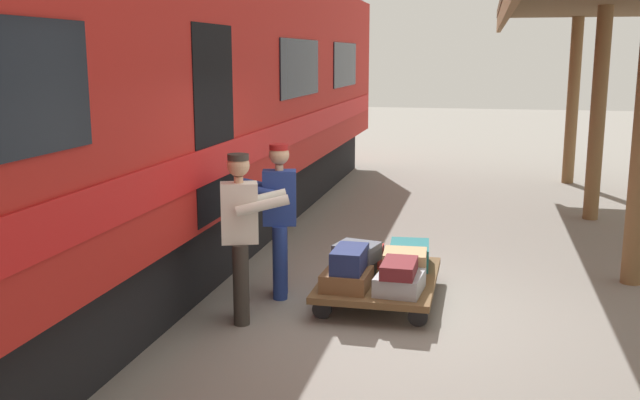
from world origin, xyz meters
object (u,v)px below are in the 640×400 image
suitcase_navy_fabric (350,259)px  suitcase_slate_roller (357,252)px  train_car (83,110)px  suitcase_red_plastic (362,255)px  suitcase_black_hardshell (355,267)px  porter_by_door (242,232)px  suitcase_tan_vintage (405,264)px  suitcase_brown_leather (347,279)px  suitcase_maroon_trunk (399,268)px  suitcase_teal_softside (409,255)px  suitcase_gray_aluminum (400,283)px  luggage_cart (379,280)px  porter_in_overalls (278,215)px

suitcase_navy_fabric → suitcase_slate_roller: size_ratio=1.27×
train_car → suitcase_slate_roller: (-2.92, -0.47, -1.53)m
suitcase_red_plastic → suitcase_black_hardshell: bearing=90.0°
porter_by_door → suitcase_slate_roller: bearing=-138.0°
suitcase_tan_vintage → suitcase_brown_leather: 0.73m
suitcase_maroon_trunk → train_car: bearing=-0.2°
suitcase_black_hardshell → suitcase_tan_vintage: 0.55m
suitcase_red_plastic → suitcase_brown_leather: 0.97m
suitcase_teal_softside → suitcase_navy_fabric: 1.09m
suitcase_slate_roller → suitcase_red_plastic: bearing=-87.0°
train_car → suitcase_gray_aluminum: 3.83m
suitcase_gray_aluminum → suitcase_brown_leather: suitcase_gray_aluminum is taller
suitcase_brown_leather → porter_by_door: (0.97, 0.45, 0.56)m
suitcase_black_hardshell → suitcase_teal_softside: 0.73m
suitcase_gray_aluminum → suitcase_slate_roller: (0.52, -0.45, 0.17)m
suitcase_red_plastic → suitcase_navy_fabric: suitcase_navy_fabric is taller
porter_by_door → suitcase_gray_aluminum: bearing=-163.4°
suitcase_teal_softside → porter_by_door: 2.15m
suitcase_tan_vintage → suitcase_brown_leather: bearing=41.6°
suitcase_tan_vintage → suitcase_maroon_trunk: 0.53m
train_car → suitcase_slate_roller: train_car is taller
suitcase_gray_aluminum → suitcase_teal_softside: bearing=-90.0°
suitcase_navy_fabric → suitcase_tan_vintage: bearing=-139.3°
suitcase_red_plastic → suitcase_tan_vintage: 0.74m
suitcase_gray_aluminum → suitcase_brown_leather: 0.55m
luggage_cart → suitcase_tan_vintage: size_ratio=3.90×
porter_in_overalls → suitcase_black_hardshell: bearing=-171.7°
train_car → luggage_cart: train_car is taller
suitcase_red_plastic → porter_by_door: 1.82m
porter_in_overalls → porter_by_door: (0.14, 0.82, 0.00)m
suitcase_tan_vintage → suitcase_gray_aluminum: suitcase_tan_vintage is taller
luggage_cart → suitcase_navy_fabric: size_ratio=3.20×
suitcase_maroon_trunk → porter_in_overalls: size_ratio=0.32×
train_car → suitcase_red_plastic: train_car is taller
suitcase_tan_vintage → suitcase_navy_fabric: 0.71m
suitcase_navy_fabric → suitcase_maroon_trunk: size_ratio=1.03×
suitcase_teal_softside → porter_by_door: bearing=43.1°
suitcase_tan_vintage → porter_in_overalls: 1.48m
suitcase_red_plastic → porter_by_door: size_ratio=0.30×
suitcase_black_hardshell → suitcase_tan_vintage: bearing=180.0°
train_car → porter_by_door: bearing=167.2°
suitcase_teal_softside → suitcase_red_plastic: bearing=0.0°
suitcase_slate_roller → porter_in_overalls: bearing=5.7°
suitcase_black_hardshell → suitcase_navy_fabric: (-0.02, 0.45, 0.22)m
suitcase_maroon_trunk → suitcase_brown_leather: bearing=-3.2°
luggage_cart → suitcase_navy_fabric: suitcase_navy_fabric is taller
suitcase_navy_fabric → porter_by_door: porter_by_door is taller
suitcase_teal_softside → suitcase_maroon_trunk: (0.00, 1.00, 0.13)m
suitcase_teal_softside → suitcase_slate_roller: 0.75m
suitcase_brown_leather → suitcase_maroon_trunk: suitcase_maroon_trunk is taller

